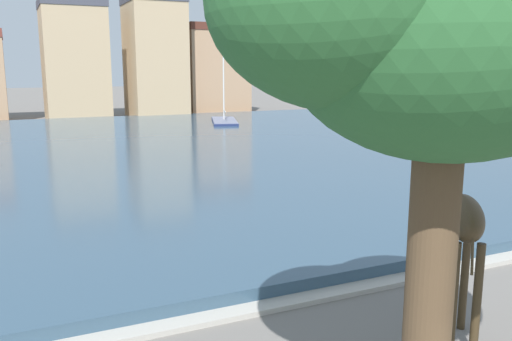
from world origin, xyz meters
TOP-DOWN VIEW (x-y plane):
  - harbor_water at (0.00, 29.79)m, footprint 86.28×44.22m
  - quay_edge_coping at (0.00, 7.43)m, footprint 86.28×0.50m
  - giraffe_statue at (2.15, 4.82)m, footprint 1.83×2.38m
  - sailboat_navy at (11.88, 42.28)m, footprint 4.16×7.65m
  - shade_tree at (-1.08, 2.21)m, footprint 5.16×3.69m
  - townhouse_wide_warehouse at (0.86, 55.18)m, footprint 6.14×6.82m
  - townhouse_corner_house at (8.87, 54.40)m, footprint 5.59×7.07m
  - townhouse_tall_gabled at (15.95, 56.31)m, footprint 7.04×6.74m

SIDE VIEW (x-z plane):
  - quay_edge_coping at x=0.00m, z-range 0.00..0.12m
  - harbor_water at x=0.00m, z-range 0.00..0.41m
  - sailboat_navy at x=11.88m, z-range -3.16..3.86m
  - giraffe_statue at x=2.15m, z-range 0.05..4.68m
  - townhouse_tall_gabled at x=15.95m, z-range 0.01..9.93m
  - shade_tree at x=-1.08m, z-range 2.05..8.99m
  - townhouse_wide_warehouse at x=0.86m, z-range 0.02..11.73m
  - townhouse_corner_house at x=8.87m, z-range 0.02..12.43m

